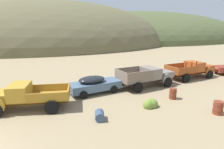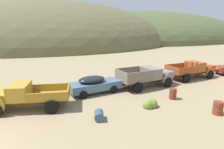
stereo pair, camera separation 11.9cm
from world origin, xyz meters
name	(u,v)px [view 2 (the right image)]	position (x,y,z in m)	size (l,w,h in m)	color
hill_distant	(54,45)	(8.31, 56.09, 0.00)	(78.75, 53.18, 27.59)	brown
hill_far_left	(147,40)	(48.59, 65.64, 0.00)	(100.50, 57.19, 24.28)	#4C5633
truck_mustard	(22,96)	(2.50, 4.96, 1.01)	(6.12, 3.28, 1.89)	#593D12
car_chalk_blue	(96,84)	(8.48, 6.60, 0.82)	(5.13, 2.53, 1.57)	slate
truck_primer_gray	(149,76)	(13.97, 6.63, 1.02)	(6.02, 3.10, 1.91)	#3D322D
truck_oxide_orange	(194,69)	(20.51, 7.60, 1.00)	(6.14, 2.90, 2.16)	#51220D
oil_drum_tipped	(99,115)	(7.19, 1.48, 0.30)	(0.80, 1.01, 0.60)	#384C6B
oil_drum_foreground	(218,108)	(14.99, -0.59, 0.46)	(0.68, 0.68, 0.91)	brown
oil_drum_by_truck	(173,94)	(13.95, 2.85, 0.45)	(0.62, 0.62, 0.90)	brown
bush_front_left	(150,104)	(11.30, 2.06, 0.22)	(1.22, 0.93, 0.81)	olive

